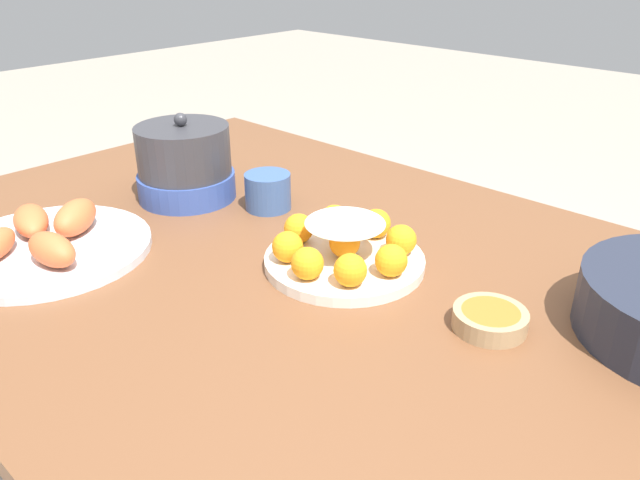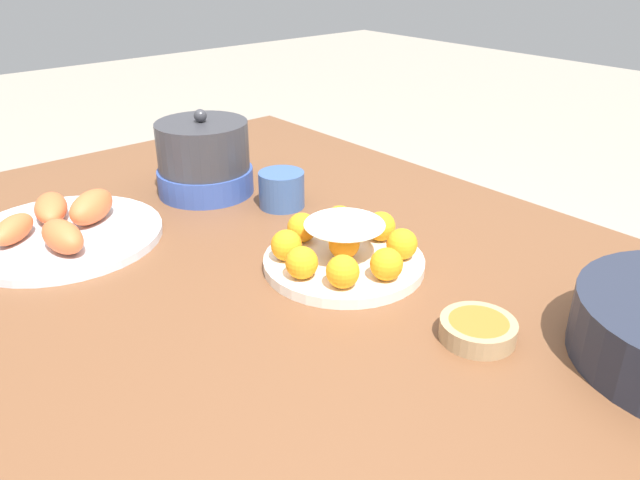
{
  "view_description": "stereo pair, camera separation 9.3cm",
  "coord_description": "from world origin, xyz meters",
  "px_view_note": "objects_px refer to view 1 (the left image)",
  "views": [
    {
      "loc": [
        0.6,
        -0.59,
        1.22
      ],
      "look_at": [
        0.03,
        0.02,
        0.81
      ],
      "focal_mm": 35.0,
      "sensor_mm": 36.0,
      "label": 1
    },
    {
      "loc": [
        0.66,
        -0.52,
        1.22
      ],
      "look_at": [
        0.03,
        0.02,
        0.81
      ],
      "focal_mm": 35.0,
      "sensor_mm": 36.0,
      "label": 2
    }
  ],
  "objects_px": {
    "seafood_platter": "(46,242)",
    "warming_pot": "(185,163)",
    "dining_table": "(297,314)",
    "cake_plate": "(344,249)",
    "sauce_bowl": "(490,319)",
    "cup_far": "(268,191)"
  },
  "relations": [
    {
      "from": "seafood_platter",
      "to": "warming_pot",
      "type": "height_order",
      "value": "warming_pot"
    },
    {
      "from": "dining_table",
      "to": "cake_plate",
      "type": "relative_size",
      "value": 5.95
    },
    {
      "from": "cake_plate",
      "to": "sauce_bowl",
      "type": "distance_m",
      "value": 0.24
    },
    {
      "from": "dining_table",
      "to": "cake_plate",
      "type": "bearing_deg",
      "value": 32.59
    },
    {
      "from": "dining_table",
      "to": "cup_far",
      "type": "distance_m",
      "value": 0.25
    },
    {
      "from": "cake_plate",
      "to": "seafood_platter",
      "type": "relative_size",
      "value": 0.76
    },
    {
      "from": "dining_table",
      "to": "cake_plate",
      "type": "distance_m",
      "value": 0.14
    },
    {
      "from": "cake_plate",
      "to": "cup_far",
      "type": "relative_size",
      "value": 2.9
    },
    {
      "from": "dining_table",
      "to": "cake_plate",
      "type": "height_order",
      "value": "cake_plate"
    },
    {
      "from": "dining_table",
      "to": "seafood_platter",
      "type": "height_order",
      "value": "seafood_platter"
    },
    {
      "from": "dining_table",
      "to": "sauce_bowl",
      "type": "xyz_separation_m",
      "value": [
        0.3,
        0.04,
        0.11
      ]
    },
    {
      "from": "seafood_platter",
      "to": "cup_far",
      "type": "distance_m",
      "value": 0.38
    },
    {
      "from": "sauce_bowl",
      "to": "seafood_platter",
      "type": "height_order",
      "value": "seafood_platter"
    },
    {
      "from": "seafood_platter",
      "to": "dining_table",
      "type": "bearing_deg",
      "value": 38.46
    },
    {
      "from": "sauce_bowl",
      "to": "warming_pot",
      "type": "xyz_separation_m",
      "value": [
        -0.64,
        0.0,
        0.05
      ]
    },
    {
      "from": "sauce_bowl",
      "to": "cup_far",
      "type": "relative_size",
      "value": 1.13
    },
    {
      "from": "seafood_platter",
      "to": "warming_pot",
      "type": "relative_size",
      "value": 1.75
    },
    {
      "from": "cake_plate",
      "to": "warming_pot",
      "type": "distance_m",
      "value": 0.4
    },
    {
      "from": "cake_plate",
      "to": "seafood_platter",
      "type": "distance_m",
      "value": 0.46
    },
    {
      "from": "cake_plate",
      "to": "warming_pot",
      "type": "relative_size",
      "value": 1.33
    },
    {
      "from": "dining_table",
      "to": "sauce_bowl",
      "type": "relative_size",
      "value": 15.21
    },
    {
      "from": "dining_table",
      "to": "cup_far",
      "type": "relative_size",
      "value": 17.26
    }
  ]
}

